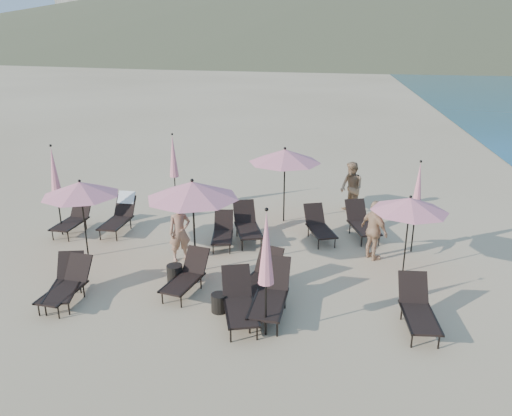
% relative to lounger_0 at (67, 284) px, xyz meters
% --- Properties ---
extents(ground, '(800.00, 800.00, 0.00)m').
position_rel_lounger_0_xyz_m(ground, '(3.97, 0.41, -0.42)').
color(ground, '#D6BA8C').
rests_on(ground, ground).
extents(hotel_skyline, '(109.00, 82.00, 55.00)m').
position_rel_lounger_0_xyz_m(hotel_skyline, '(-89.65, 271.62, 23.77)').
color(hotel_skyline, beige).
rests_on(hotel_skyline, ground).
extents(lounger_0, '(0.73, 1.59, 0.89)m').
position_rel_lounger_0_xyz_m(lounger_0, '(0.00, 0.00, 0.00)').
color(lounger_0, black).
rests_on(lounger_0, ground).
extents(lounger_1, '(0.94, 1.66, 0.90)m').
position_rel_lounger_0_xyz_m(lounger_1, '(-0.09, 0.09, 0.01)').
color(lounger_1, black).
rests_on(lounger_1, ground).
extents(lounger_2, '(0.90, 1.62, 0.88)m').
position_rel_lounger_0_xyz_m(lounger_2, '(2.54, 0.86, -0.00)').
color(lounger_2, black).
rests_on(lounger_2, ground).
extents(lounger_3, '(1.10, 1.78, 0.96)m').
position_rel_lounger_0_xyz_m(lounger_3, '(3.99, -0.20, 0.03)').
color(lounger_3, black).
rests_on(lounger_3, ground).
extents(lounger_4, '(0.75, 1.82, 1.03)m').
position_rel_lounger_0_xyz_m(lounger_4, '(4.60, 0.17, 0.07)').
color(lounger_4, black).
rests_on(lounger_4, ground).
extents(lounger_5, '(0.74, 1.67, 0.94)m').
position_rel_lounger_0_xyz_m(lounger_5, '(7.65, 0.12, 0.02)').
color(lounger_5, black).
rests_on(lounger_5, ground).
extents(lounger_6, '(0.70, 1.64, 0.93)m').
position_rel_lounger_0_xyz_m(lounger_6, '(-1.97, 3.99, 0.02)').
color(lounger_6, black).
rests_on(lounger_6, ground).
extents(lounger_7, '(0.66, 1.72, 1.06)m').
position_rel_lounger_0_xyz_m(lounger_7, '(-0.62, 4.35, 0.09)').
color(lounger_7, black).
rests_on(lounger_7, ground).
extents(lounger_8, '(0.78, 1.54, 0.85)m').
position_rel_lounger_0_xyz_m(lounger_8, '(2.77, 3.73, -0.02)').
color(lounger_8, black).
rests_on(lounger_8, ground).
extents(lounger_9, '(1.18, 1.84, 0.99)m').
position_rel_lounger_0_xyz_m(lounger_9, '(3.39, 4.22, 0.05)').
color(lounger_9, black).
rests_on(lounger_9, ground).
extents(lounger_10, '(1.10, 1.68, 0.90)m').
position_rel_lounger_0_xyz_m(lounger_10, '(5.48, 4.57, 0.01)').
color(lounger_10, black).
rests_on(lounger_10, ground).
extents(lounger_11, '(1.10, 1.77, 0.95)m').
position_rel_lounger_0_xyz_m(lounger_11, '(6.73, 4.98, 0.03)').
color(lounger_11, black).
rests_on(lounger_11, ground).
extents(lounger_12, '(1.08, 1.74, 0.94)m').
position_rel_lounger_0_xyz_m(lounger_12, '(4.24, 1.01, 0.02)').
color(lounger_12, black).
rests_on(lounger_12, ground).
extents(umbrella_open_0, '(2.03, 2.03, 2.18)m').
position_rel_lounger_0_xyz_m(umbrella_open_0, '(-0.71, 2.35, 1.51)').
color(umbrella_open_0, black).
rests_on(umbrella_open_0, ground).
extents(umbrella_open_1, '(2.29, 2.29, 2.46)m').
position_rel_lounger_0_xyz_m(umbrella_open_1, '(2.45, 1.92, 1.76)').
color(umbrella_open_1, black).
rests_on(umbrella_open_1, ground).
extents(umbrella_open_2, '(1.90, 1.90, 2.05)m').
position_rel_lounger_0_xyz_m(umbrella_open_2, '(7.70, 2.71, 1.40)').
color(umbrella_open_2, black).
rests_on(umbrella_open_2, ground).
extents(umbrella_open_3, '(2.28, 2.28, 2.45)m').
position_rel_lounger_0_xyz_m(umbrella_open_3, '(4.30, 5.90, 1.75)').
color(umbrella_open_3, black).
rests_on(umbrella_open_3, ground).
extents(umbrella_closed_0, '(0.32, 0.32, 2.72)m').
position_rel_lounger_0_xyz_m(umbrella_closed_0, '(4.61, -0.66, 1.48)').
color(umbrella_closed_0, black).
rests_on(umbrella_closed_0, ground).
extents(umbrella_closed_1, '(0.31, 0.31, 2.62)m').
position_rel_lounger_0_xyz_m(umbrella_closed_1, '(8.08, 4.04, 1.41)').
color(umbrella_closed_1, black).
rests_on(umbrella_closed_1, ground).
extents(umbrella_closed_2, '(0.33, 0.33, 2.78)m').
position_rel_lounger_0_xyz_m(umbrella_closed_2, '(-2.22, 3.71, 1.52)').
color(umbrella_closed_2, black).
rests_on(umbrella_closed_2, ground).
extents(umbrella_closed_3, '(0.31, 0.31, 2.64)m').
position_rel_lounger_0_xyz_m(umbrella_closed_3, '(0.44, 6.64, 1.42)').
color(umbrella_closed_3, black).
rests_on(umbrella_closed_3, ground).
extents(side_table_0, '(0.39, 0.39, 0.49)m').
position_rel_lounger_0_xyz_m(side_table_0, '(2.14, 1.17, -0.17)').
color(side_table_0, black).
rests_on(side_table_0, ground).
extents(side_table_1, '(0.36, 0.36, 0.41)m').
position_rel_lounger_0_xyz_m(side_table_1, '(3.49, 0.08, -0.21)').
color(side_table_1, black).
rests_on(side_table_1, ground).
extents(beachgoer_a, '(0.70, 0.63, 1.61)m').
position_rel_lounger_0_xyz_m(beachgoer_a, '(1.87, 2.53, 0.39)').
color(beachgoer_a, '#A27358').
rests_on(beachgoer_a, ground).
extents(beachgoer_b, '(1.02, 1.08, 1.76)m').
position_rel_lounger_0_xyz_m(beachgoer_b, '(6.45, 7.04, 0.47)').
color(beachgoer_b, '#A37A54').
rests_on(beachgoer_b, ground).
extents(beachgoer_c, '(0.90, 1.01, 1.64)m').
position_rel_lounger_0_xyz_m(beachgoer_c, '(6.97, 3.39, 0.41)').
color(beachgoer_c, tan).
rests_on(beachgoer_c, ground).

